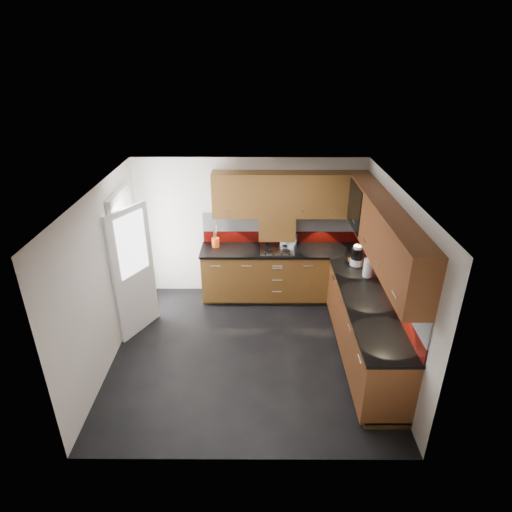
{
  "coord_description": "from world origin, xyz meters",
  "views": [
    {
      "loc": [
        0.13,
        -4.95,
        3.95
      ],
      "look_at": [
        0.11,
        0.65,
        1.22
      ],
      "focal_mm": 30.0,
      "sensor_mm": 36.0,
      "label": 1
    }
  ],
  "objects_px": {
    "gas_hob": "(277,249)",
    "utensil_pot": "(216,241)",
    "toaster": "(289,240)",
    "food_processor": "(357,256)"
  },
  "relations": [
    {
      "from": "toaster",
      "to": "food_processor",
      "type": "distance_m",
      "value": 1.22
    },
    {
      "from": "toaster",
      "to": "food_processor",
      "type": "bearing_deg",
      "value": -35.27
    },
    {
      "from": "toaster",
      "to": "food_processor",
      "type": "height_order",
      "value": "food_processor"
    },
    {
      "from": "utensil_pot",
      "to": "food_processor",
      "type": "xyz_separation_m",
      "value": [
        2.23,
        -0.66,
        0.05
      ]
    },
    {
      "from": "utensil_pot",
      "to": "food_processor",
      "type": "relative_size",
      "value": 1.4
    },
    {
      "from": "gas_hob",
      "to": "food_processor",
      "type": "distance_m",
      "value": 1.32
    },
    {
      "from": "gas_hob",
      "to": "food_processor",
      "type": "height_order",
      "value": "food_processor"
    },
    {
      "from": "gas_hob",
      "to": "toaster",
      "type": "distance_m",
      "value": 0.28
    },
    {
      "from": "gas_hob",
      "to": "utensil_pot",
      "type": "bearing_deg",
      "value": 172.94
    },
    {
      "from": "utensil_pot",
      "to": "toaster",
      "type": "bearing_deg",
      "value": 1.85
    }
  ]
}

